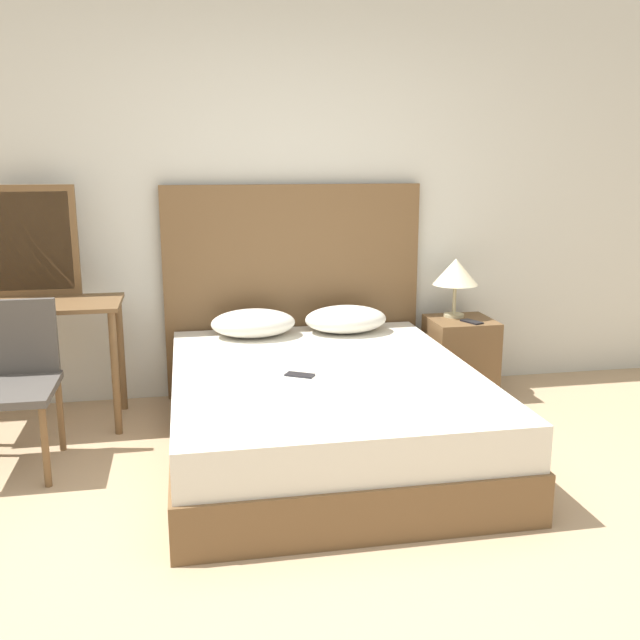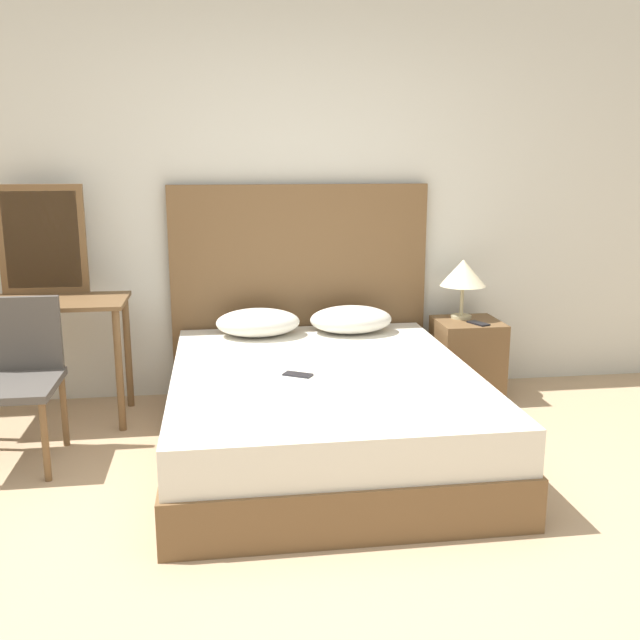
# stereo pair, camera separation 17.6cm
# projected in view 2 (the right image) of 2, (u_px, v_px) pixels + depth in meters

# --- Properties ---
(ground_plane) EXTENTS (16.00, 16.00, 0.00)m
(ground_plane) POSITION_uv_depth(u_px,v_px,m) (341.00, 571.00, 2.81)
(ground_plane) COLOR tan
(wall_back) EXTENTS (10.00, 0.06, 2.70)m
(wall_back) POSITION_uv_depth(u_px,v_px,m) (283.00, 195.00, 4.75)
(wall_back) COLOR silver
(wall_back) RESTS_ON ground_plane
(bed) EXTENTS (1.64, 2.06, 0.47)m
(bed) POSITION_uv_depth(u_px,v_px,m) (323.00, 411.00, 3.92)
(bed) COLOR brown
(bed) RESTS_ON ground_plane
(headboard) EXTENTS (1.73, 0.05, 1.42)m
(headboard) POSITION_uv_depth(u_px,v_px,m) (300.00, 291.00, 4.83)
(headboard) COLOR brown
(headboard) RESTS_ON ground_plane
(pillow_left) EXTENTS (0.54, 0.38, 0.17)m
(pillow_left) POSITION_uv_depth(u_px,v_px,m) (258.00, 322.00, 4.57)
(pillow_left) COLOR silver
(pillow_left) RESTS_ON bed
(pillow_right) EXTENTS (0.54, 0.38, 0.17)m
(pillow_right) POSITION_uv_depth(u_px,v_px,m) (351.00, 319.00, 4.65)
(pillow_right) COLOR silver
(pillow_right) RESTS_ON bed
(phone_on_bed) EXTENTS (0.16, 0.14, 0.01)m
(phone_on_bed) POSITION_uv_depth(u_px,v_px,m) (298.00, 375.00, 3.75)
(phone_on_bed) COLOR #232328
(phone_on_bed) RESTS_ON bed
(nightstand) EXTENTS (0.42, 0.42, 0.53)m
(nightstand) POSITION_uv_depth(u_px,v_px,m) (467.00, 359.00, 4.80)
(nightstand) COLOR brown
(nightstand) RESTS_ON ground_plane
(table_lamp) EXTENTS (0.31, 0.31, 0.40)m
(table_lamp) POSITION_uv_depth(u_px,v_px,m) (463.00, 274.00, 4.75)
(table_lamp) COLOR tan
(table_lamp) RESTS_ON nightstand
(phone_on_nightstand) EXTENTS (0.12, 0.17, 0.01)m
(phone_on_nightstand) POSITION_uv_depth(u_px,v_px,m) (478.00, 323.00, 4.64)
(phone_on_nightstand) COLOR black
(phone_on_nightstand) RESTS_ON nightstand
(vanity_desk) EXTENTS (1.03, 0.51, 0.76)m
(vanity_desk) POSITION_uv_depth(u_px,v_px,m) (40.00, 321.00, 4.27)
(vanity_desk) COLOR brown
(vanity_desk) RESTS_ON ground_plane
(vanity_mirror) EXTENTS (0.52, 0.03, 0.67)m
(vanity_mirror) POSITION_uv_depth(u_px,v_px,m) (42.00, 240.00, 4.38)
(vanity_mirror) COLOR brown
(vanity_mirror) RESTS_ON vanity_desk
(chair) EXTENTS (0.48, 0.52, 0.86)m
(chair) POSITION_uv_depth(u_px,v_px,m) (13.00, 370.00, 3.77)
(chair) COLOR #4C4742
(chair) RESTS_ON ground_plane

